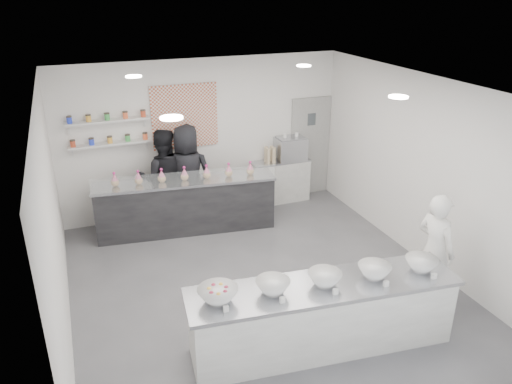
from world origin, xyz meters
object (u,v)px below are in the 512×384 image
espresso_ledge (281,181)px  woman_prep (435,250)px  prep_counter (322,316)px  staff_right (188,175)px  back_bar (186,206)px  staff_left (164,178)px  espresso_machine (290,149)px

espresso_ledge → woman_prep: size_ratio=0.72×
prep_counter → staff_right: size_ratio=1.75×
back_bar → woman_prep: woman_prep is taller
woman_prep → staff_left: 4.89m
espresso_machine → staff_left: 2.67m
staff_left → staff_right: staff_right is taller
staff_left → woman_prep: bearing=139.8°
espresso_ledge → staff_right: 2.11m
back_bar → espresso_machine: (2.36, 0.62, 0.63)m
espresso_machine → staff_right: staff_right is taller
prep_counter → espresso_ledge: (1.35, 4.35, -0.01)m
espresso_machine → staff_left: bearing=-176.1°
staff_left → espresso_machine: bearing=-164.2°
prep_counter → espresso_ledge: bearing=79.2°
woman_prep → staff_left: size_ratio=0.90×
woman_prep → staff_right: staff_right is taller
prep_counter → staff_left: size_ratio=1.81×
woman_prep → espresso_machine: bearing=-6.5°
back_bar → staff_right: size_ratio=1.68×
prep_counter → espresso_ledge: size_ratio=2.77×
back_bar → woman_prep: size_ratio=1.93×
espresso_machine → woman_prep: bearing=-85.1°
back_bar → espresso_ledge: 2.24m
staff_right → staff_left: bearing=8.6°
espresso_ledge → espresso_machine: (0.21, 0.00, 0.68)m
espresso_ledge → staff_left: 2.50m
prep_counter → staff_right: bearing=105.8°
staff_left → prep_counter: bearing=116.6°
espresso_ledge → woman_prep: (0.55, -4.04, 0.39)m
back_bar → espresso_ledge: (2.15, 0.62, -0.05)m
prep_counter → staff_left: 4.34m
staff_right → woman_prep: bearing=147.5°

